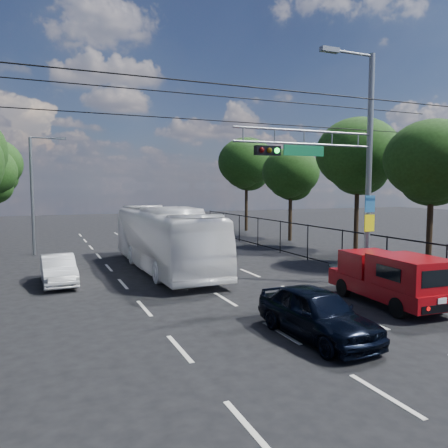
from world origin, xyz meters
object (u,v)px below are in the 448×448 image
signal_mast (346,159)px  red_pickup (390,277)px  white_bus (165,238)px  white_van (58,270)px  navy_hatchback (317,313)px

signal_mast → red_pickup: signal_mast is taller
red_pickup → white_bus: bearing=120.4°
white_bus → red_pickup: bearing=-60.2°
white_bus → white_van: white_bus is taller
signal_mast → navy_hatchback: bearing=-134.3°
white_bus → white_van: 5.28m
signal_mast → navy_hatchback: (-4.60, -4.70, -4.54)m
red_pickup → white_bus: white_bus is taller
white_van → navy_hatchback: bearing=-59.6°
red_pickup → navy_hatchback: size_ratio=1.23×
signal_mast → white_bus: size_ratio=0.85×
signal_mast → red_pickup: size_ratio=1.89×
white_bus → signal_mast: bearing=-48.8°
signal_mast → white_bus: bearing=131.8°
red_pickup → white_van: size_ratio=1.35×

